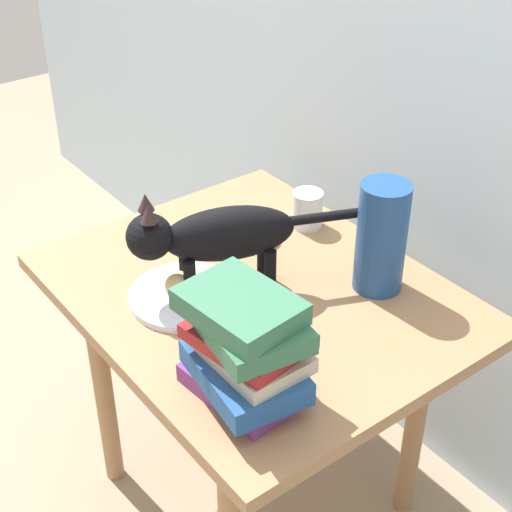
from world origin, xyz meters
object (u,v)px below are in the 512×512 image
(bread_roll, at_px, (180,286))
(cat, at_px, (214,236))
(plate, at_px, (185,296))
(tv_remote, at_px, (244,234))
(side_table, at_px, (256,320))
(book_stack, at_px, (245,347))
(candle_jar, at_px, (307,211))
(green_vase, at_px, (381,237))

(bread_roll, relative_size, cat, 0.18)
(plate, xyz_separation_m, tv_remote, (-0.11, 0.23, 0.00))
(cat, relative_size, tv_remote, 2.98)
(side_table, relative_size, cat, 1.85)
(cat, height_order, book_stack, cat)
(bread_roll, height_order, candle_jar, candle_jar)
(bread_roll, height_order, book_stack, book_stack)
(cat, relative_size, candle_jar, 5.26)
(plate, relative_size, bread_roll, 2.80)
(bread_roll, bearing_deg, cat, 81.18)
(candle_jar, bearing_deg, book_stack, -50.87)
(green_vase, relative_size, tv_remote, 1.54)
(book_stack, height_order, candle_jar, book_stack)
(side_table, xyz_separation_m, plate, (-0.06, -0.13, 0.09))
(plate, height_order, bread_roll, bread_roll)
(plate, relative_size, candle_jar, 2.64)
(side_table, distance_m, book_stack, 0.35)
(cat, bearing_deg, book_stack, -25.16)
(cat, relative_size, book_stack, 1.94)
(side_table, height_order, tv_remote, tv_remote)
(book_stack, xyz_separation_m, candle_jar, (-0.36, 0.44, -0.07))
(bread_roll, distance_m, green_vase, 0.40)
(cat, distance_m, book_stack, 0.30)
(cat, xyz_separation_m, candle_jar, (-0.09, 0.31, -0.09))
(bread_roll, distance_m, candle_jar, 0.39)
(plate, distance_m, tv_remote, 0.26)
(green_vase, bearing_deg, plate, -120.71)
(side_table, xyz_separation_m, cat, (-0.04, -0.07, 0.21))
(green_vase, relative_size, candle_jar, 2.72)
(candle_jar, bearing_deg, side_table, -62.29)
(cat, bearing_deg, bread_roll, -98.82)
(green_vase, bearing_deg, bread_roll, -119.16)
(book_stack, bearing_deg, side_table, 139.42)
(tv_remote, bearing_deg, book_stack, -56.78)
(side_table, bearing_deg, candle_jar, 117.71)
(bread_roll, xyz_separation_m, tv_remote, (-0.12, 0.24, -0.03))
(side_table, distance_m, tv_remote, 0.22)
(plate, bearing_deg, side_table, 65.97)
(side_table, bearing_deg, green_vase, 55.37)
(cat, bearing_deg, green_vase, 56.24)
(bread_roll, bearing_deg, side_table, 69.57)
(side_table, xyz_separation_m, tv_remote, (-0.17, 0.10, 0.09))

